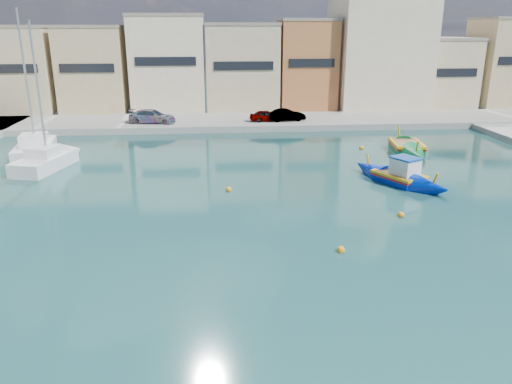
# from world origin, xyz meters

# --- Properties ---
(ground) EXTENTS (160.00, 160.00, 0.00)m
(ground) POSITION_xyz_m (0.00, 0.00, 0.00)
(ground) COLOR #14393C
(ground) RESTS_ON ground
(north_quay) EXTENTS (80.00, 8.00, 0.60)m
(north_quay) POSITION_xyz_m (0.00, 32.00, 0.30)
(north_quay) COLOR gray
(north_quay) RESTS_ON ground
(north_townhouses) EXTENTS (83.20, 7.87, 10.19)m
(north_townhouses) POSITION_xyz_m (6.68, 39.36, 5.00)
(north_townhouses) COLOR #C3B087
(north_townhouses) RESTS_ON ground
(church_block) EXTENTS (10.00, 10.00, 19.10)m
(church_block) POSITION_xyz_m (10.00, 40.00, 8.41)
(church_block) COLOR beige
(church_block) RESTS_ON ground
(parked_cars) EXTENTS (17.33, 2.53, 1.30)m
(parked_cars) POSITION_xyz_m (-9.02, 30.50, 1.21)
(parked_cars) COLOR #4C1919
(parked_cars) RESTS_ON north_quay
(luzzu_blue_cabin) EXTENTS (5.24, 7.54, 2.69)m
(luzzu_blue_cabin) POSITION_xyz_m (2.52, 11.28, 0.33)
(luzzu_blue_cabin) COLOR #0023A7
(luzzu_blue_cabin) RESTS_ON ground
(luzzu_green) EXTENTS (3.27, 8.67, 2.66)m
(luzzu_green) POSITION_xyz_m (6.17, 19.47, 0.29)
(luzzu_green) COLOR #0B743A
(luzzu_green) RESTS_ON ground
(yacht_north) EXTENTS (3.85, 8.97, 11.59)m
(yacht_north) POSITION_xyz_m (-22.97, 22.10, 0.46)
(yacht_north) COLOR white
(yacht_north) RESTS_ON ground
(yacht_midnorth) EXTENTS (4.09, 7.82, 10.63)m
(yacht_midnorth) POSITION_xyz_m (-20.41, 18.09, 0.42)
(yacht_midnorth) COLOR white
(yacht_midnorth) RESTS_ON ground
(mooring_buoys) EXTENTS (24.07, 24.85, 0.36)m
(mooring_buoys) POSITION_xyz_m (1.95, 6.38, 0.08)
(mooring_buoys) COLOR orange
(mooring_buoys) RESTS_ON ground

